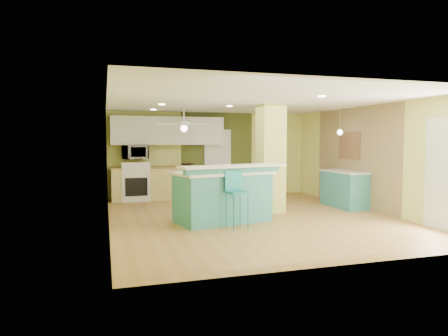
% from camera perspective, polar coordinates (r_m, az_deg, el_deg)
% --- Properties ---
extents(floor, '(6.00, 7.00, 0.01)m').
position_cam_1_polar(floor, '(8.81, 3.98, -7.06)').
color(floor, '#A57639').
rests_on(floor, ground).
extents(ceiling, '(6.00, 7.00, 0.01)m').
position_cam_1_polar(ceiling, '(8.68, 4.06, 9.42)').
color(ceiling, white).
rests_on(ceiling, wall_back).
extents(wall_back, '(6.00, 0.01, 2.50)m').
position_cam_1_polar(wall_back, '(11.99, -1.90, 1.93)').
color(wall_back, '#E3E47A').
rests_on(wall_back, floor).
extents(wall_front, '(6.00, 0.01, 2.50)m').
position_cam_1_polar(wall_front, '(5.52, 16.97, -0.67)').
color(wall_front, '#E3E47A').
rests_on(wall_front, floor).
extents(wall_left, '(0.01, 7.00, 2.50)m').
position_cam_1_polar(wall_left, '(8.10, -16.30, 0.78)').
color(wall_left, '#E3E47A').
rests_on(wall_left, floor).
extents(wall_right, '(0.01, 7.00, 2.50)m').
position_cam_1_polar(wall_right, '(10.11, 20.17, 1.30)').
color(wall_right, '#E3E47A').
rests_on(wall_right, floor).
extents(wood_panel, '(0.02, 3.40, 2.50)m').
position_cam_1_polar(wood_panel, '(10.59, 18.15, 1.46)').
color(wood_panel, olive).
rests_on(wood_panel, floor).
extents(olive_accent, '(2.20, 0.02, 2.50)m').
position_cam_1_polar(olive_accent, '(12.03, -0.96, 1.94)').
color(olive_accent, '#464E1F').
rests_on(olive_accent, floor).
extents(interior_door, '(0.82, 0.05, 2.00)m').
position_cam_1_polar(interior_door, '(12.01, -0.92, 0.74)').
color(interior_door, silver).
rests_on(interior_door, floor).
extents(french_door, '(0.04, 1.08, 2.10)m').
position_cam_1_polar(french_door, '(8.38, 29.40, -0.85)').
color(french_door, white).
rests_on(french_door, floor).
extents(column, '(0.55, 0.55, 2.50)m').
position_cam_1_polar(column, '(9.36, 6.66, 1.32)').
color(column, '#C6CA5E').
rests_on(column, floor).
extents(kitchen_run, '(3.25, 0.63, 0.94)m').
position_cam_1_polar(kitchen_run, '(11.48, -7.79, -2.09)').
color(kitchen_run, '#D5C06F').
rests_on(kitchen_run, floor).
extents(stove, '(0.76, 0.66, 1.08)m').
position_cam_1_polar(stove, '(11.37, -12.52, -2.27)').
color(stove, white).
rests_on(stove, floor).
extents(upper_cabinets, '(3.20, 0.34, 0.80)m').
position_cam_1_polar(upper_cabinets, '(11.54, -7.96, 5.29)').
color(upper_cabinets, silver).
rests_on(upper_cabinets, wall_back).
extents(microwave, '(0.70, 0.48, 0.39)m').
position_cam_1_polar(microwave, '(11.32, -12.60, 2.22)').
color(microwave, silver).
rests_on(microwave, wall_back).
extents(ceiling_fan, '(1.41, 1.41, 0.61)m').
position_cam_1_polar(ceiling_fan, '(10.28, -5.73, 6.18)').
color(ceiling_fan, silver).
rests_on(ceiling_fan, ceiling).
extents(pendant_lamp, '(0.14, 0.14, 0.69)m').
position_cam_1_polar(pendant_lamp, '(10.52, 16.24, 4.94)').
color(pendant_lamp, white).
rests_on(pendant_lamp, ceiling).
extents(wall_decor, '(0.03, 0.90, 0.70)m').
position_cam_1_polar(wall_decor, '(10.73, 17.47, 3.11)').
color(wall_decor, brown).
rests_on(wall_decor, wood_panel).
extents(peninsula, '(2.32, 1.64, 1.20)m').
position_cam_1_polar(peninsula, '(8.22, -0.12, -3.89)').
color(peninsula, teal).
rests_on(peninsula, floor).
extents(bar_stool, '(0.42, 0.42, 1.09)m').
position_cam_1_polar(bar_stool, '(7.64, 1.66, -3.16)').
color(bar_stool, teal).
rests_on(bar_stool, floor).
extents(side_counter, '(0.60, 1.42, 0.92)m').
position_cam_1_polar(side_counter, '(10.49, 16.77, -2.87)').
color(side_counter, teal).
rests_on(side_counter, floor).
extents(fruit_bowl, '(0.39, 0.39, 0.08)m').
position_cam_1_polar(fruit_bowl, '(11.48, -5.30, 0.48)').
color(fruit_bowl, '#332315').
rests_on(fruit_bowl, kitchen_run).
extents(canister, '(0.15, 0.15, 0.14)m').
position_cam_1_polar(canister, '(8.36, 0.49, 0.09)').
color(canister, gold).
rests_on(canister, peninsula).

